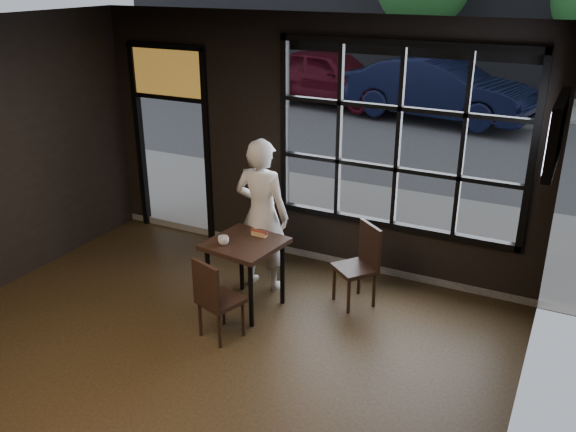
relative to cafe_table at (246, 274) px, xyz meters
The scene contains 15 objects.
floor 2.05m from the cafe_table, 88.85° to the right, with size 6.00×7.00×0.02m, color black.
ceiling 3.43m from the cafe_table, 88.85° to the right, with size 6.00×7.00×0.02m, color black.
wall_right 3.83m from the cafe_table, 33.34° to the right, with size 0.04×7.00×3.20m, color black.
window_frame 2.39m from the cafe_table, 50.43° to the left, with size 3.06×0.12×2.28m, color black.
stained_transom 3.20m from the cafe_table, 143.93° to the left, with size 1.20×0.06×0.70m, color orange.
street_asphalt 22.00m from the cafe_table, 89.90° to the left, with size 60.00×41.00×0.04m, color #545456.
cafe_table is the anchor object (origin of this frame).
chair_near 0.65m from the cafe_table, 83.69° to the right, with size 0.40×0.40×0.92m, color black.
chair_window 1.26m from the cafe_table, 30.52° to the left, with size 0.42×0.42×0.97m, color black.
man 0.76m from the cafe_table, 98.94° to the left, with size 0.68×0.45×1.88m, color silver.
hotdog 0.50m from the cafe_table, 72.17° to the left, with size 0.20×0.08×0.06m, color tan, non-canonical shape.
cup 0.52m from the cafe_table, 134.38° to the right, with size 0.12×0.12×0.10m, color silver.
tv 3.56m from the cafe_table, 12.92° to the left, with size 0.13×1.13×0.66m, color black.
navy_car 10.11m from the cafe_table, 91.66° to the left, with size 1.62×4.65×1.53m, color black.
maroon_car 11.33m from the cafe_table, 108.22° to the left, with size 1.77×4.41×1.50m, color #4C0B17.
Camera 1 is at (3.18, -3.32, 3.66)m, focal length 38.00 mm.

